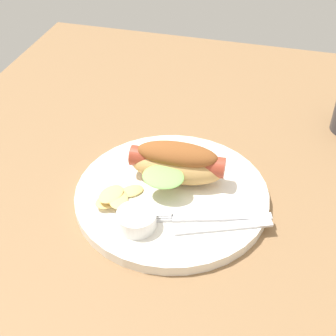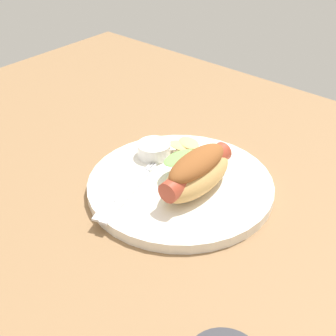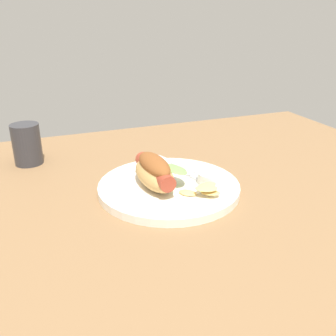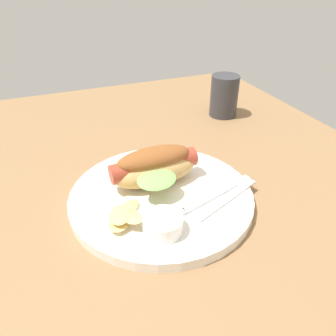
{
  "view_description": "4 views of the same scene",
  "coord_description": "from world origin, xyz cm",
  "px_view_note": "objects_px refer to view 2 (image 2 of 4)",
  "views": [
    {
      "loc": [
        46.98,
        13.07,
        48.82
      ],
      "look_at": [
        -3.71,
        -0.61,
        5.79
      ],
      "focal_mm": 51.36,
      "sensor_mm": 36.0,
      "label": 1
    },
    {
      "loc": [
        -41.37,
        46.87,
        44.55
      ],
      "look_at": [
        -1.7,
        0.71,
        3.61
      ],
      "focal_mm": 51.88,
      "sensor_mm": 36.0,
      "label": 2
    },
    {
      "loc": [
        -28.22,
        -63.71,
        33.78
      ],
      "look_at": [
        -3.77,
        -0.01,
        5.04
      ],
      "focal_mm": 40.21,
      "sensor_mm": 36.0,
      "label": 3
    },
    {
      "loc": [
        34.54,
        -14.19,
        32.43
      ],
      "look_at": [
        -2.65,
        0.75,
        6.53
      ],
      "focal_mm": 35.07,
      "sensor_mm": 36.0,
      "label": 4
    }
  ],
  "objects_px": {
    "hot_dog": "(195,172)",
    "plate": "(179,187)",
    "chips_pile": "(187,148)",
    "knife": "(116,193)",
    "sauce_ramekin": "(154,150)",
    "fork": "(131,191)"
  },
  "relations": [
    {
      "from": "hot_dog",
      "to": "plate",
      "type": "bearing_deg",
      "value": 90.6
    },
    {
      "from": "plate",
      "to": "chips_pile",
      "type": "relative_size",
      "value": 3.58
    },
    {
      "from": "knife",
      "to": "chips_pile",
      "type": "bearing_deg",
      "value": -25.97
    },
    {
      "from": "hot_dog",
      "to": "sauce_ramekin",
      "type": "height_order",
      "value": "hot_dog"
    },
    {
      "from": "sauce_ramekin",
      "to": "fork",
      "type": "bearing_deg",
      "value": 112.92
    },
    {
      "from": "plate",
      "to": "hot_dog",
      "type": "height_order",
      "value": "hot_dog"
    },
    {
      "from": "plate",
      "to": "sauce_ramekin",
      "type": "xyz_separation_m",
      "value": [
        0.08,
        -0.03,
        0.02
      ]
    },
    {
      "from": "hot_dog",
      "to": "knife",
      "type": "height_order",
      "value": "hot_dog"
    },
    {
      "from": "plate",
      "to": "knife",
      "type": "xyz_separation_m",
      "value": [
        0.05,
        0.08,
        0.01
      ]
    },
    {
      "from": "hot_dog",
      "to": "fork",
      "type": "height_order",
      "value": "hot_dog"
    },
    {
      "from": "plate",
      "to": "sauce_ramekin",
      "type": "bearing_deg",
      "value": -21.73
    },
    {
      "from": "plate",
      "to": "fork",
      "type": "distance_m",
      "value": 0.08
    },
    {
      "from": "sauce_ramekin",
      "to": "fork",
      "type": "distance_m",
      "value": 0.11
    },
    {
      "from": "knife",
      "to": "sauce_ramekin",
      "type": "bearing_deg",
      "value": -8.9
    },
    {
      "from": "sauce_ramekin",
      "to": "chips_pile",
      "type": "bearing_deg",
      "value": -131.56
    },
    {
      "from": "plate",
      "to": "chips_pile",
      "type": "distance_m",
      "value": 0.09
    },
    {
      "from": "knife",
      "to": "plate",
      "type": "bearing_deg",
      "value": -54.93
    },
    {
      "from": "fork",
      "to": "knife",
      "type": "relative_size",
      "value": 1.24
    },
    {
      "from": "fork",
      "to": "knife",
      "type": "bearing_deg",
      "value": 124.98
    },
    {
      "from": "plate",
      "to": "hot_dog",
      "type": "bearing_deg",
      "value": -177.19
    },
    {
      "from": "sauce_ramekin",
      "to": "chips_pile",
      "type": "xyz_separation_m",
      "value": [
        -0.04,
        -0.04,
        -0.0
      ]
    },
    {
      "from": "plate",
      "to": "knife",
      "type": "bearing_deg",
      "value": 57.42
    }
  ]
}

